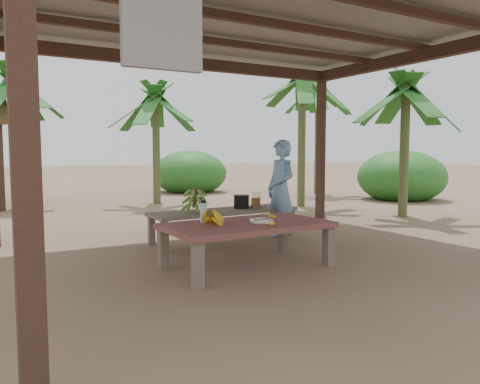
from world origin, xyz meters
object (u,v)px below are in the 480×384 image
woman (281,189)px  plate (262,221)px  work_table (247,229)px  ripe_banana_bunch (210,217)px  water_flask (203,212)px  cooking_pot (241,202)px  bench (225,213)px

woman → plate: bearing=-43.4°
work_table → woman: (1.32, 1.25, 0.30)m
ripe_banana_bunch → water_flask: water_flask is taller
ripe_banana_bunch → plate: size_ratio=1.11×
work_table → ripe_banana_bunch: bearing=170.2°
work_table → water_flask: size_ratio=6.44×
ripe_banana_bunch → cooking_pot: 1.93m
ripe_banana_bunch → woman: woman is taller
bench → plate: 1.62m
work_table → bench: 1.60m
ripe_banana_bunch → plate: 0.60m
ripe_banana_bunch → work_table: bearing=-7.8°
plate → cooking_pot: 1.73m
plate → woman: woman is taller
bench → woman: 0.90m
work_table → water_flask: (-0.40, 0.27, 0.18)m
work_table → woman: bearing=41.4°
plate → water_flask: 0.65m
cooking_pot → plate: bearing=-112.5°
water_flask → cooking_pot: bearing=46.1°
plate → woman: size_ratio=0.18×
work_table → woman: 1.84m
ripe_banana_bunch → woman: size_ratio=0.20×
work_table → plate: (0.15, -0.06, 0.08)m
plate → ripe_banana_bunch: bearing=168.2°
plate → water_flask: size_ratio=0.92×
ripe_banana_bunch → water_flask: bearing=83.0°
ripe_banana_bunch → water_flask: 0.21m
bench → water_flask: 1.57m
work_table → plate: plate is taller
water_flask → cooking_pot: size_ratio=1.28×
bench → water_flask: water_flask is taller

